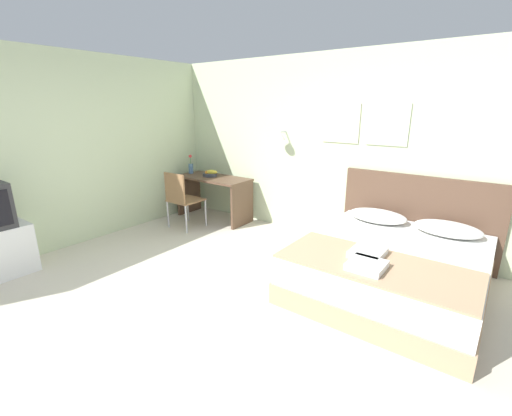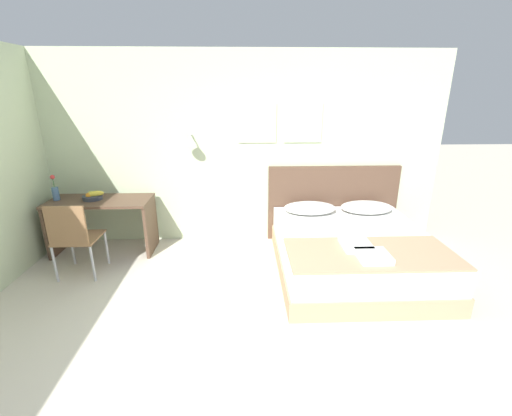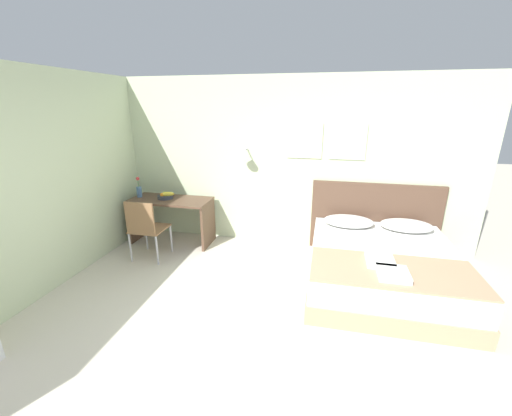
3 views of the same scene
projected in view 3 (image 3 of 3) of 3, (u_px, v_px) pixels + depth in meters
ground_plane at (233, 366)px, 2.79m from camera, size 24.00×24.00×0.00m
wall_back at (282, 164)px, 4.96m from camera, size 5.93×0.31×2.65m
bed at (382, 267)px, 3.98m from camera, size 1.79×2.00×0.51m
headboard at (374, 218)px, 4.84m from camera, size 1.91×0.06×1.10m
pillow_left at (348, 221)px, 4.63m from camera, size 0.72×0.46×0.14m
pillow_right at (406, 225)px, 4.46m from camera, size 0.72×0.46×0.14m
throw_blanket at (393, 271)px, 3.36m from camera, size 1.74×0.80×0.02m
folded_towel_near_foot at (380, 260)px, 3.50m from camera, size 0.30×0.35×0.06m
folded_towel_mid_bed at (393, 273)px, 3.22m from camera, size 0.31×0.31×0.06m
desk at (171, 212)px, 5.20m from camera, size 1.32×0.60×0.75m
desk_chair at (145, 226)px, 4.55m from camera, size 0.47×0.47×0.93m
fruit_bowl at (166, 196)px, 5.15m from camera, size 0.29×0.25×0.12m
flower_vase at (139, 190)px, 5.22m from camera, size 0.09×0.09×0.34m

